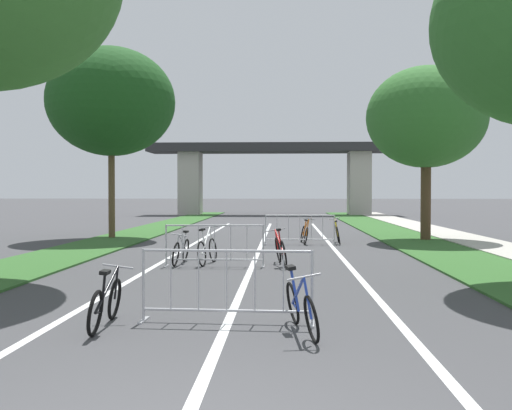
{
  "coord_description": "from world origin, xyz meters",
  "views": [
    {
      "loc": [
        0.8,
        -4.26,
        1.87
      ],
      "look_at": [
        -0.29,
        18.72,
        1.35
      ],
      "focal_mm": 41.75,
      "sensor_mm": 36.0,
      "label": 1
    }
  ],
  "objects_px": {
    "tree_left_cypress_far": "(111,102)",
    "bicycle_black_6": "(106,303)",
    "bicycle_silver_1": "(181,251)",
    "bicycle_white_2": "(207,250)",
    "crowd_barrier_third": "(300,230)",
    "bicycle_blue_0": "(301,307)",
    "tree_right_pine_far": "(426,118)",
    "crowd_barrier_nearest": "(227,287)",
    "bicycle_yellow_4": "(338,233)",
    "bicycle_red_3": "(281,250)",
    "bicycle_orange_5": "(304,234)",
    "crowd_barrier_second": "(215,246)"
  },
  "relations": [
    {
      "from": "tree_left_cypress_far",
      "to": "bicycle_black_6",
      "type": "height_order",
      "value": "tree_left_cypress_far"
    },
    {
      "from": "bicycle_silver_1",
      "to": "bicycle_white_2",
      "type": "height_order",
      "value": "bicycle_white_2"
    },
    {
      "from": "crowd_barrier_third",
      "to": "bicycle_white_2",
      "type": "distance_m",
      "value": 6.33
    },
    {
      "from": "bicycle_blue_0",
      "to": "bicycle_silver_1",
      "type": "height_order",
      "value": "bicycle_blue_0"
    },
    {
      "from": "tree_right_pine_far",
      "to": "bicycle_blue_0",
      "type": "xyz_separation_m",
      "value": [
        -5.15,
        -15.02,
        -4.32
      ]
    },
    {
      "from": "crowd_barrier_nearest",
      "to": "tree_left_cypress_far",
      "type": "bearing_deg",
      "value": 112.0
    },
    {
      "from": "crowd_barrier_third",
      "to": "bicycle_yellow_4",
      "type": "distance_m",
      "value": 1.46
    },
    {
      "from": "bicycle_red_3",
      "to": "bicycle_yellow_4",
      "type": "bearing_deg",
      "value": 64.66
    },
    {
      "from": "bicycle_blue_0",
      "to": "bicycle_orange_5",
      "type": "relative_size",
      "value": 0.99
    },
    {
      "from": "bicycle_white_2",
      "to": "bicycle_yellow_4",
      "type": "bearing_deg",
      "value": 67.76
    },
    {
      "from": "bicycle_orange_5",
      "to": "bicycle_white_2",
      "type": "bearing_deg",
      "value": 62.05
    },
    {
      "from": "tree_left_cypress_far",
      "to": "bicycle_yellow_4",
      "type": "distance_m",
      "value": 10.29
    },
    {
      "from": "tree_left_cypress_far",
      "to": "bicycle_white_2",
      "type": "bearing_deg",
      "value": -59.13
    },
    {
      "from": "crowd_barrier_second",
      "to": "bicycle_red_3",
      "type": "relative_size",
      "value": 1.42
    },
    {
      "from": "bicycle_silver_1",
      "to": "bicycle_orange_5",
      "type": "bearing_deg",
      "value": -115.19
    },
    {
      "from": "bicycle_silver_1",
      "to": "bicycle_black_6",
      "type": "relative_size",
      "value": 1.05
    },
    {
      "from": "bicycle_yellow_4",
      "to": "bicycle_orange_5",
      "type": "xyz_separation_m",
      "value": [
        -1.19,
        -0.05,
        -0.01
      ]
    },
    {
      "from": "bicycle_blue_0",
      "to": "bicycle_yellow_4",
      "type": "relative_size",
      "value": 0.96
    },
    {
      "from": "crowd_barrier_second",
      "to": "bicycle_blue_0",
      "type": "height_order",
      "value": "crowd_barrier_second"
    },
    {
      "from": "crowd_barrier_nearest",
      "to": "bicycle_black_6",
      "type": "relative_size",
      "value": 1.54
    },
    {
      "from": "tree_left_cypress_far",
      "to": "crowd_barrier_second",
      "type": "xyz_separation_m",
      "value": [
        5.12,
        -8.65,
        -4.9
      ]
    },
    {
      "from": "bicycle_orange_5",
      "to": "crowd_barrier_second",
      "type": "bearing_deg",
      "value": 65.41
    },
    {
      "from": "bicycle_black_6",
      "to": "bicycle_yellow_4",
      "type": "bearing_deg",
      "value": 69.9
    },
    {
      "from": "crowd_barrier_third",
      "to": "bicycle_red_3",
      "type": "bearing_deg",
      "value": -96.19
    },
    {
      "from": "crowd_barrier_second",
      "to": "bicycle_black_6",
      "type": "xyz_separation_m",
      "value": [
        -0.72,
        -6.65,
        -0.18
      ]
    },
    {
      "from": "bicycle_silver_1",
      "to": "bicycle_orange_5",
      "type": "xyz_separation_m",
      "value": [
        3.39,
        6.19,
        0.01
      ]
    },
    {
      "from": "bicycle_white_2",
      "to": "bicycle_black_6",
      "type": "bearing_deg",
      "value": -84.31
    },
    {
      "from": "bicycle_blue_0",
      "to": "bicycle_orange_5",
      "type": "distance_m",
      "value": 13.58
    },
    {
      "from": "bicycle_red_3",
      "to": "crowd_barrier_nearest",
      "type": "bearing_deg",
      "value": -104.17
    },
    {
      "from": "crowd_barrier_third",
      "to": "bicycle_blue_0",
      "type": "bearing_deg",
      "value": -91.45
    },
    {
      "from": "tree_left_cypress_far",
      "to": "crowd_barrier_third",
      "type": "height_order",
      "value": "tree_left_cypress_far"
    },
    {
      "from": "tree_right_pine_far",
      "to": "crowd_barrier_third",
      "type": "height_order",
      "value": "tree_right_pine_far"
    },
    {
      "from": "tree_left_cypress_far",
      "to": "bicycle_red_3",
      "type": "bearing_deg",
      "value": -50.76
    },
    {
      "from": "bicycle_orange_5",
      "to": "bicycle_black_6",
      "type": "xyz_separation_m",
      "value": [
        -3.18,
        -13.37,
        -0.02
      ]
    },
    {
      "from": "bicycle_blue_0",
      "to": "crowd_barrier_nearest",
      "type": "bearing_deg",
      "value": -39.8
    },
    {
      "from": "tree_left_cypress_far",
      "to": "bicycle_yellow_4",
      "type": "xyz_separation_m",
      "value": [
        8.77,
        -1.87,
        -5.05
      ]
    },
    {
      "from": "tree_right_pine_far",
      "to": "bicycle_black_6",
      "type": "xyz_separation_m",
      "value": [
        -7.82,
        -14.82,
        -4.34
      ]
    },
    {
      "from": "bicycle_black_6",
      "to": "tree_left_cypress_far",
      "type": "bearing_deg",
      "value": 103.97
    },
    {
      "from": "crowd_barrier_third",
      "to": "bicycle_yellow_4",
      "type": "bearing_deg",
      "value": 19.82
    },
    {
      "from": "tree_left_cypress_far",
      "to": "bicycle_silver_1",
      "type": "bearing_deg",
      "value": -62.66
    },
    {
      "from": "crowd_barrier_second",
      "to": "bicycle_red_3",
      "type": "xyz_separation_m",
      "value": [
        1.64,
        0.37,
        -0.14
      ]
    },
    {
      "from": "crowd_barrier_third",
      "to": "bicycle_silver_1",
      "type": "height_order",
      "value": "crowd_barrier_third"
    },
    {
      "from": "bicycle_yellow_4",
      "to": "bicycle_black_6",
      "type": "xyz_separation_m",
      "value": [
        -4.36,
        -13.42,
        -0.03
      ]
    },
    {
      "from": "tree_left_cypress_far",
      "to": "bicycle_blue_0",
      "type": "xyz_separation_m",
      "value": [
        7.07,
        -15.49,
        -5.07
      ]
    },
    {
      "from": "crowd_barrier_nearest",
      "to": "bicycle_white_2",
      "type": "relative_size",
      "value": 1.55
    },
    {
      "from": "bicycle_silver_1",
      "to": "bicycle_black_6",
      "type": "bearing_deg",
      "value": 95.2
    },
    {
      "from": "crowd_barrier_third",
      "to": "bicycle_white_2",
      "type": "relative_size",
      "value": 1.54
    },
    {
      "from": "tree_left_cypress_far",
      "to": "crowd_barrier_second",
      "type": "relative_size",
      "value": 3.05
    },
    {
      "from": "crowd_barrier_third",
      "to": "bicycle_blue_0",
      "type": "distance_m",
      "value": 13.14
    },
    {
      "from": "bicycle_black_6",
      "to": "crowd_barrier_second",
      "type": "bearing_deg",
      "value": 81.73
    }
  ]
}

